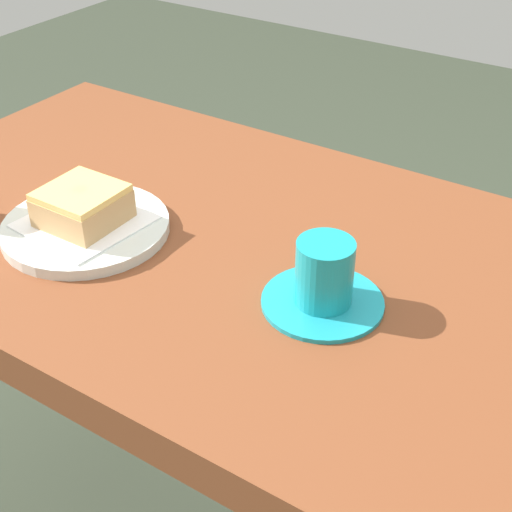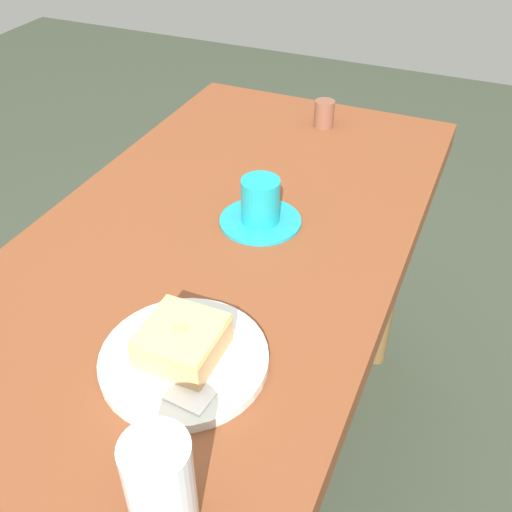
# 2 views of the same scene
# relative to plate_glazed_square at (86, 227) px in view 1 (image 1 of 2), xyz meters

# --- Properties ---
(table) EXTENTS (1.30, 0.64, 0.76)m
(table) POSITION_rel_plate_glazed_square_xyz_m (0.25, 0.09, -0.09)
(table) COLOR brown
(table) RESTS_ON ground_plane
(plate_glazed_square) EXTENTS (0.23, 0.23, 0.02)m
(plate_glazed_square) POSITION_rel_plate_glazed_square_xyz_m (0.00, 0.00, 0.00)
(plate_glazed_square) COLOR silver
(plate_glazed_square) RESTS_ON table
(napkin_glazed_square) EXTENTS (0.16, 0.16, 0.00)m
(napkin_glazed_square) POSITION_rel_plate_glazed_square_xyz_m (0.00, 0.00, 0.01)
(napkin_glazed_square) COLOR white
(napkin_glazed_square) RESTS_ON plate_glazed_square
(donut_glazed_square) EXTENTS (0.10, 0.10, 0.05)m
(donut_glazed_square) POSITION_rel_plate_glazed_square_xyz_m (0.00, 0.00, 0.04)
(donut_glazed_square) COLOR tan
(donut_glazed_square) RESTS_ON napkin_glazed_square
(coffee_cup) EXTENTS (0.15, 0.15, 0.09)m
(coffee_cup) POSITION_rel_plate_glazed_square_xyz_m (0.35, 0.04, 0.03)
(coffee_cup) COLOR teal
(coffee_cup) RESTS_ON table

